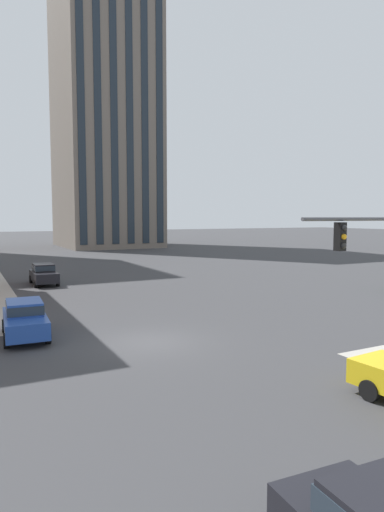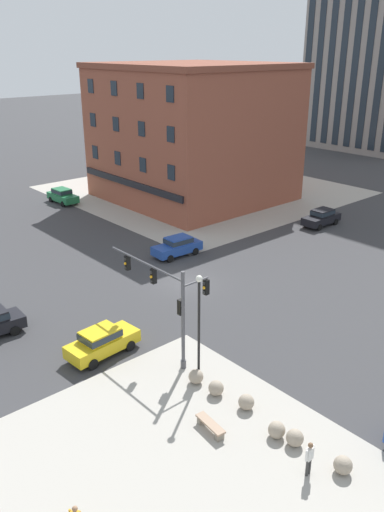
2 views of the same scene
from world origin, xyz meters
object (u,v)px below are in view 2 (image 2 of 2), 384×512
car_parked_curb (102,341)px  bollard_sphere_curb_b (216,388)px  traffic_signal_main (170,298)px  bollard_sphere_curb_d (277,430)px  pedestrian_with_bag (309,457)px  bollard_sphere_curb_c (246,402)px  car_main_southbound_near (62,195)px  street_lamp_corner_near (199,317)px  car_cross_far (177,246)px  bench_near_signal (210,426)px  bollard_sphere_curb_f (343,465)px  bollard_sphere_curb_a (196,377)px  bollard_sphere_curb_e (295,438)px  car_cross_eastbound (322,217)px

car_parked_curb → bollard_sphere_curb_b: bearing=18.3°
traffic_signal_main → bollard_sphere_curb_d: bearing=-4.1°
car_parked_curb → pedestrian_with_bag: bearing=6.3°
traffic_signal_main → pedestrian_with_bag: traffic_signal_main is taller
bollard_sphere_curb_c → car_main_southbound_near: (-39.75, 11.21, 0.51)m
street_lamp_corner_near → car_cross_far: 18.55m
traffic_signal_main → bollard_sphere_curb_c: (6.20, -0.18, -3.46)m
bench_near_signal → bollard_sphere_curb_d: bearing=41.5°
pedestrian_with_bag → car_parked_curb: pedestrian_with_bag is taller
bollard_sphere_curb_f → bench_near_signal: bollard_sphere_curb_f is taller
bollard_sphere_curb_b → street_lamp_corner_near: (-1.63, 0.24, 3.43)m
bollard_sphere_curb_c → bollard_sphere_curb_b: bearing=-169.4°
bollard_sphere_curb_a → bollard_sphere_curb_d: (5.63, 0.02, 0.00)m
bollard_sphere_curb_c → pedestrian_with_bag: size_ratio=0.48×
bench_near_signal → car_cross_far: size_ratio=0.41×
bollard_sphere_curb_c → car_parked_curb: bearing=-163.2°
bollard_sphere_curb_e → car_parked_curb: 12.56m
bollard_sphere_curb_d → car_parked_curb: 11.63m
bench_near_signal → car_main_southbound_near: car_main_southbound_near is taller
car_parked_curb → car_cross_far: bearing=124.4°
bollard_sphere_curb_a → bench_near_signal: bollard_sphere_curb_a is taller
bench_near_signal → car_cross_eastbound: bearing=116.9°
traffic_signal_main → car_cross_eastbound: (-8.72, 26.79, -2.95)m
bollard_sphere_curb_a → bollard_sphere_curb_c: 3.32m
bollard_sphere_curb_a → pedestrian_with_bag: (8.02, -0.75, 0.56)m
pedestrian_with_bag → car_parked_curb: (-13.79, -1.52, -0.05)m
bench_near_signal → car_cross_far: 22.54m
bollard_sphere_curb_f → bollard_sphere_curb_c: bearing=179.9°
pedestrian_with_bag → bollard_sphere_curb_a: bearing=174.6°
car_main_southbound_near → car_cross_eastbound: 29.42m
bench_near_signal → car_cross_far: bearing=144.2°
bollard_sphere_curb_a → car_parked_curb: car_parked_curb is taller
car_cross_eastbound → bollard_sphere_curb_f: bearing=-52.7°
bollard_sphere_curb_c → bench_near_signal: bollard_sphere_curb_c is taller
bollard_sphere_curb_d → car_cross_far: bearing=151.6°
bollard_sphere_curb_b → street_lamp_corner_near: size_ratio=0.13×
car_main_southbound_near → car_cross_eastbound: bearing=32.4°
street_lamp_corner_near → car_main_southbound_near: 38.12m
pedestrian_with_bag → bollard_sphere_curb_b: bearing=172.5°
bollard_sphere_curb_b → street_lamp_corner_near: 3.80m
traffic_signal_main → bollard_sphere_curb_b: size_ratio=8.46×
car_cross_eastbound → bollard_sphere_curb_a: bearing=-67.0°
bollard_sphere_curb_a → bollard_sphere_curb_c: bearing=7.8°
street_lamp_corner_near → bollard_sphere_curb_b: bearing=-8.4°
street_lamp_corner_near → car_cross_far: bearing=143.8°
bollard_sphere_curb_b → bollard_sphere_curb_f: 7.48m
traffic_signal_main → car_cross_far: (-12.06, 10.52, -2.95)m
bollard_sphere_curb_e → street_lamp_corner_near: bearing=179.0°
traffic_signal_main → bollard_sphere_curb_a: bearing=-12.4°
bollard_sphere_curb_c → pedestrian_with_bag: 4.91m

